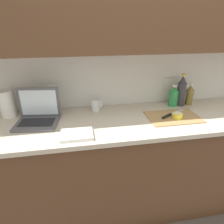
{
  "coord_description": "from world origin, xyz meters",
  "views": [
    {
      "loc": [
        -0.57,
        -1.41,
        1.63
      ],
      "look_at": [
        -0.32,
        -0.01,
        1.0
      ],
      "focal_mm": 32.0,
      "sensor_mm": 36.0,
      "label": 1
    }
  ],
  "objects_px": {
    "bottle_water_clear": "(174,96)",
    "paper_towel_roll": "(7,104)",
    "laptop": "(38,115)",
    "bottle_oil_tall": "(181,91)",
    "lemon_half_cut": "(178,116)",
    "cutting_board": "(173,117)",
    "knife": "(169,115)",
    "bottle_green_soda": "(190,95)",
    "measuring_cup": "(96,105)"
  },
  "relations": [
    {
      "from": "cutting_board",
      "to": "bottle_green_soda",
      "type": "height_order",
      "value": "bottle_green_soda"
    },
    {
      "from": "bottle_water_clear",
      "to": "paper_towel_roll",
      "type": "distance_m",
      "value": 1.44
    },
    {
      "from": "bottle_green_soda",
      "to": "bottle_oil_tall",
      "type": "bearing_deg",
      "value": 180.0
    },
    {
      "from": "lemon_half_cut",
      "to": "bottle_green_soda",
      "type": "height_order",
      "value": "bottle_green_soda"
    },
    {
      "from": "knife",
      "to": "paper_towel_roll",
      "type": "height_order",
      "value": "paper_towel_roll"
    },
    {
      "from": "bottle_green_soda",
      "to": "bottle_water_clear",
      "type": "distance_m",
      "value": 0.16
    },
    {
      "from": "cutting_board",
      "to": "bottle_oil_tall",
      "type": "xyz_separation_m",
      "value": [
        0.18,
        0.24,
        0.13
      ]
    },
    {
      "from": "knife",
      "to": "bottle_green_soda",
      "type": "relative_size",
      "value": 1.29
    },
    {
      "from": "bottle_water_clear",
      "to": "bottle_green_soda",
      "type": "bearing_deg",
      "value": 0.0
    },
    {
      "from": "cutting_board",
      "to": "lemon_half_cut",
      "type": "distance_m",
      "value": 0.04
    },
    {
      "from": "lemon_half_cut",
      "to": "bottle_water_clear",
      "type": "bearing_deg",
      "value": 71.91
    },
    {
      "from": "laptop",
      "to": "paper_towel_roll",
      "type": "xyz_separation_m",
      "value": [
        -0.25,
        0.15,
        0.05
      ]
    },
    {
      "from": "paper_towel_roll",
      "to": "bottle_oil_tall",
      "type": "bearing_deg",
      "value": -0.73
    },
    {
      "from": "lemon_half_cut",
      "to": "bottle_oil_tall",
      "type": "relative_size",
      "value": 0.27
    },
    {
      "from": "bottle_oil_tall",
      "to": "laptop",
      "type": "bearing_deg",
      "value": -174.05
    },
    {
      "from": "cutting_board",
      "to": "paper_towel_roll",
      "type": "relative_size",
      "value": 1.9
    },
    {
      "from": "cutting_board",
      "to": "bottle_oil_tall",
      "type": "bearing_deg",
      "value": 53.4
    },
    {
      "from": "bottle_water_clear",
      "to": "paper_towel_roll",
      "type": "xyz_separation_m",
      "value": [
        -1.44,
        0.02,
        0.02
      ]
    },
    {
      "from": "knife",
      "to": "paper_towel_roll",
      "type": "bearing_deg",
      "value": 138.06
    },
    {
      "from": "cutting_board",
      "to": "bottle_water_clear",
      "type": "relative_size",
      "value": 2.11
    },
    {
      "from": "knife",
      "to": "lemon_half_cut",
      "type": "height_order",
      "value": "lemon_half_cut"
    },
    {
      "from": "laptop",
      "to": "paper_towel_roll",
      "type": "relative_size",
      "value": 1.55
    },
    {
      "from": "knife",
      "to": "paper_towel_roll",
      "type": "relative_size",
      "value": 1.19
    },
    {
      "from": "laptop",
      "to": "bottle_oil_tall",
      "type": "distance_m",
      "value": 1.27
    },
    {
      "from": "cutting_board",
      "to": "bottle_water_clear",
      "type": "height_order",
      "value": "bottle_water_clear"
    },
    {
      "from": "cutting_board",
      "to": "knife",
      "type": "height_order",
      "value": "knife"
    },
    {
      "from": "bottle_oil_tall",
      "to": "paper_towel_roll",
      "type": "distance_m",
      "value": 1.51
    },
    {
      "from": "bottle_green_soda",
      "to": "paper_towel_roll",
      "type": "height_order",
      "value": "paper_towel_roll"
    },
    {
      "from": "cutting_board",
      "to": "lemon_half_cut",
      "type": "height_order",
      "value": "lemon_half_cut"
    },
    {
      "from": "measuring_cup",
      "to": "bottle_green_soda",
      "type": "bearing_deg",
      "value": -0.78
    },
    {
      "from": "knife",
      "to": "cutting_board",
      "type": "bearing_deg",
      "value": -62.74
    },
    {
      "from": "knife",
      "to": "bottle_water_clear",
      "type": "distance_m",
      "value": 0.27
    },
    {
      "from": "cutting_board",
      "to": "bottle_oil_tall",
      "type": "height_order",
      "value": "bottle_oil_tall"
    },
    {
      "from": "knife",
      "to": "bottle_green_soda",
      "type": "height_order",
      "value": "bottle_green_soda"
    },
    {
      "from": "laptop",
      "to": "lemon_half_cut",
      "type": "relative_size",
      "value": 4.34
    },
    {
      "from": "bottle_water_clear",
      "to": "measuring_cup",
      "type": "bearing_deg",
      "value": 179.05
    },
    {
      "from": "knife",
      "to": "bottle_oil_tall",
      "type": "xyz_separation_m",
      "value": [
        0.21,
        0.23,
        0.12
      ]
    },
    {
      "from": "bottle_green_soda",
      "to": "bottle_water_clear",
      "type": "bearing_deg",
      "value": -180.0
    },
    {
      "from": "lemon_half_cut",
      "to": "measuring_cup",
      "type": "distance_m",
      "value": 0.7
    },
    {
      "from": "laptop",
      "to": "bottle_water_clear",
      "type": "relative_size",
      "value": 1.72
    },
    {
      "from": "laptop",
      "to": "paper_towel_roll",
      "type": "distance_m",
      "value": 0.3
    },
    {
      "from": "lemon_half_cut",
      "to": "paper_towel_roll",
      "type": "bearing_deg",
      "value": 167.83
    },
    {
      "from": "cutting_board",
      "to": "lemon_half_cut",
      "type": "xyz_separation_m",
      "value": [
        0.02,
        -0.03,
        0.02
      ]
    },
    {
      "from": "cutting_board",
      "to": "bottle_water_clear",
      "type": "distance_m",
      "value": 0.28
    },
    {
      "from": "measuring_cup",
      "to": "laptop",
      "type": "bearing_deg",
      "value": -162.83
    },
    {
      "from": "laptop",
      "to": "bottle_oil_tall",
      "type": "height_order",
      "value": "bottle_oil_tall"
    },
    {
      "from": "knife",
      "to": "lemon_half_cut",
      "type": "bearing_deg",
      "value": -76.94
    },
    {
      "from": "cutting_board",
      "to": "knife",
      "type": "relative_size",
      "value": 1.6
    },
    {
      "from": "laptop",
      "to": "bottle_water_clear",
      "type": "bearing_deg",
      "value": 13.62
    },
    {
      "from": "cutting_board",
      "to": "measuring_cup",
      "type": "height_order",
      "value": "measuring_cup"
    }
  ]
}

